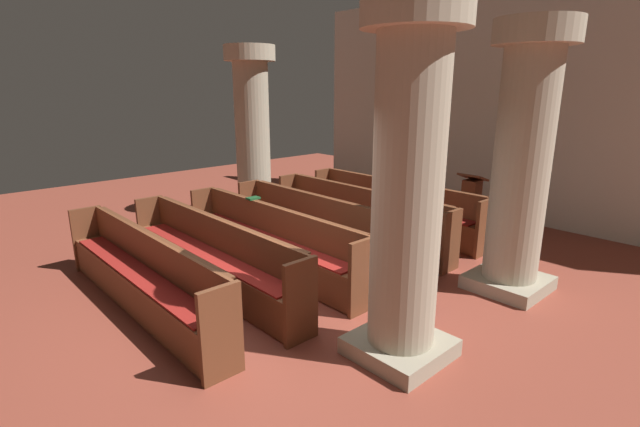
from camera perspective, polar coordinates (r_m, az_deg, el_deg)
name	(u,v)px	position (r m, az deg, el deg)	size (l,w,h in m)	color
ground_plane	(269,307)	(5.91, -6.24, -11.41)	(19.20, 19.20, 0.00)	brown
back_wall	(514,107)	(10.13, 22.79, 11.98)	(10.00, 0.16, 4.50)	beige
pew_row_0	(392,204)	(8.81, 8.86, 1.10)	(3.81, 0.46, 0.93)	brown
pew_row_1	(357,214)	(8.10, 4.62, -0.03)	(3.81, 0.46, 0.93)	brown
pew_row_2	(317,225)	(7.45, -0.40, -1.37)	(3.81, 0.47, 0.93)	brown
pew_row_3	(269,237)	(6.87, -6.33, -2.93)	(3.81, 0.46, 0.93)	brown
pew_row_4	(211,253)	(6.38, -13.27, -4.72)	(3.81, 0.46, 0.93)	brown
pew_row_5	(140,272)	(6.01, -21.24, -6.68)	(3.81, 0.46, 0.93)	brown
pillar_aisle_side	(522,158)	(6.39, 23.64, 6.30)	(1.01, 1.01, 3.43)	#9F967E
pillar_far_side	(252,130)	(9.70, -8.32, 10.13)	(1.01, 1.01, 3.43)	#9F967E
pillar_aisle_rear	(408,184)	(4.36, 10.76, 3.59)	(0.96, 0.96, 3.43)	#9F967E
lectern	(470,206)	(9.25, 18.02, 0.90)	(0.48, 0.45, 1.08)	#562B1A
hymn_book	(253,198)	(7.36, -8.23, 1.87)	(0.14, 0.20, 0.03)	#194723
kneeler_box_blue	(412,297)	(5.95, 11.26, -10.05)	(0.36, 0.25, 0.26)	navy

